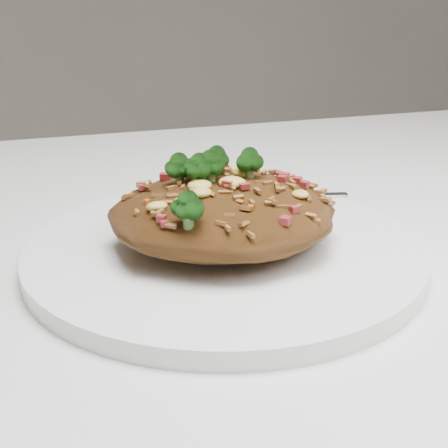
{
  "coord_description": "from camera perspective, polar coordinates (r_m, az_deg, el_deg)",
  "views": [
    {
      "loc": [
        -0.12,
        -0.46,
        0.95
      ],
      "look_at": [
        0.01,
        -0.05,
        0.78
      ],
      "focal_mm": 50.0,
      "sensor_mm": 36.0,
      "label": 1
    }
  ],
  "objects": [
    {
      "name": "dining_table",
      "position": [
        0.55,
        -2.39,
        -9.97
      ],
      "size": [
        1.2,
        0.8,
        0.75
      ],
      "color": "silver",
      "rests_on": "ground"
    },
    {
      "name": "plate",
      "position": [
        0.47,
        -0.0,
        -2.51
      ],
      "size": [
        0.29,
        0.29,
        0.01
      ],
      "primitive_type": "cylinder",
      "color": "white",
      "rests_on": "dining_table"
    },
    {
      "name": "fork",
      "position": [
        0.56,
        3.95,
        2.55
      ],
      "size": [
        0.16,
        0.06,
        0.0
      ],
      "rotation": [
        0.0,
        0.0,
        -0.25
      ],
      "color": "silver",
      "rests_on": "plate"
    },
    {
      "name": "fried_rice",
      "position": [
        0.45,
        -0.06,
        1.97
      ],
      "size": [
        0.16,
        0.15,
        0.07
      ],
      "color": "brown",
      "rests_on": "plate"
    }
  ]
}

